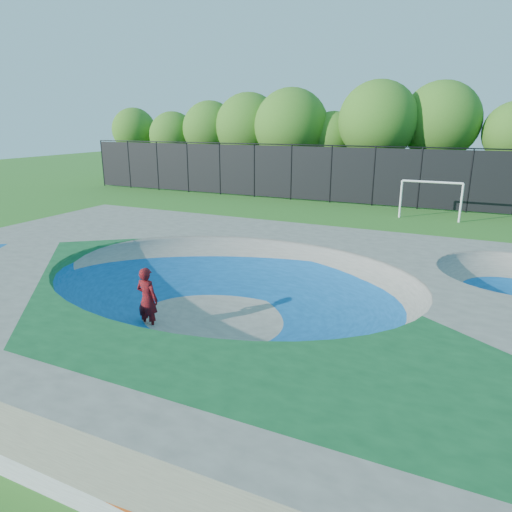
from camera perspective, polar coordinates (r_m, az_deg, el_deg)
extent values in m
plane|color=#29661C|center=(13.55, -3.36, -8.01)|extent=(120.00, 120.00, 0.00)
cube|color=gray|center=(13.26, -3.41, -5.06)|extent=(22.00, 14.00, 1.50)
imported|color=red|center=(12.95, -13.43, -5.27)|extent=(0.68, 0.46, 1.82)
cube|color=black|center=(13.30, -13.17, -8.82)|extent=(0.79, 0.26, 0.05)
cylinder|color=white|center=(29.01, 17.64, 6.79)|extent=(0.12, 0.12, 2.23)
cylinder|color=white|center=(28.79, 24.26, 6.04)|extent=(0.12, 0.12, 2.23)
cylinder|color=white|center=(28.70, 21.17, 8.62)|extent=(3.35, 0.12, 0.12)
cylinder|color=black|center=(43.82, -18.62, 10.91)|extent=(0.09, 0.09, 4.00)
cylinder|color=black|center=(41.83, -15.56, 10.93)|extent=(0.09, 0.09, 4.00)
cylinder|color=black|center=(39.97, -12.20, 10.93)|extent=(0.09, 0.09, 4.00)
cylinder|color=black|center=(38.25, -8.53, 10.88)|extent=(0.09, 0.09, 4.00)
cylinder|color=black|center=(36.70, -4.53, 10.78)|extent=(0.09, 0.09, 4.00)
cylinder|color=black|center=(35.33, -0.21, 10.61)|extent=(0.09, 0.09, 4.00)
cylinder|color=black|center=(34.18, 4.43, 10.36)|extent=(0.09, 0.09, 4.00)
cylinder|color=black|center=(33.25, 9.35, 10.03)|extent=(0.09, 0.09, 4.00)
cylinder|color=black|center=(32.58, 14.50, 9.60)|extent=(0.09, 0.09, 4.00)
cylinder|color=black|center=(32.17, 19.80, 9.07)|extent=(0.09, 0.09, 4.00)
cylinder|color=black|center=(32.04, 25.18, 8.46)|extent=(0.09, 0.09, 4.00)
cube|color=black|center=(32.58, 14.50, 9.60)|extent=(48.00, 0.03, 3.80)
cylinder|color=black|center=(32.42, 14.75, 13.10)|extent=(48.00, 0.08, 0.08)
cylinder|color=#472F23|center=(47.89, -14.70, 11.16)|extent=(0.44, 0.44, 3.22)
sphere|color=#34691B|center=(47.73, -14.99, 14.97)|extent=(4.22, 4.22, 4.22)
cylinder|color=#472F23|center=(45.09, -10.15, 10.79)|extent=(0.44, 0.44, 2.69)
sphere|color=#34691B|center=(44.90, -10.35, 14.59)|extent=(4.40, 4.40, 4.40)
cylinder|color=#472F23|center=(42.99, -5.63, 10.99)|extent=(0.44, 0.44, 3.12)
sphere|color=#34691B|center=(42.80, -5.76, 15.53)|extent=(4.92, 4.92, 4.92)
cylinder|color=#472F23|center=(41.22, -0.91, 10.75)|extent=(0.44, 0.44, 3.01)
sphere|color=#34691B|center=(41.01, -0.94, 15.85)|extent=(5.74, 5.74, 5.74)
cylinder|color=#472F23|center=(38.59, 4.29, 10.33)|extent=(0.44, 0.44, 3.03)
sphere|color=#34691B|center=(38.37, 4.41, 15.90)|extent=(5.96, 5.96, 5.96)
cylinder|color=#472F23|center=(38.68, 9.38, 10.07)|extent=(0.44, 0.44, 2.88)
sphere|color=#34691B|center=(38.48, 9.59, 14.45)|extent=(4.05, 4.05, 4.05)
cylinder|color=#472F23|center=(36.48, 14.54, 9.88)|extent=(0.44, 0.44, 3.50)
sphere|color=#34691B|center=(36.28, 15.00, 16.04)|extent=(5.80, 5.80, 5.80)
cylinder|color=#472F23|center=(38.00, 21.44, 9.53)|extent=(0.44, 0.44, 3.50)
sphere|color=#34691B|center=(37.80, 22.07, 15.40)|extent=(5.75, 5.75, 5.75)
cylinder|color=#472F23|center=(37.73, 28.95, 8.40)|extent=(0.44, 0.44, 3.27)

